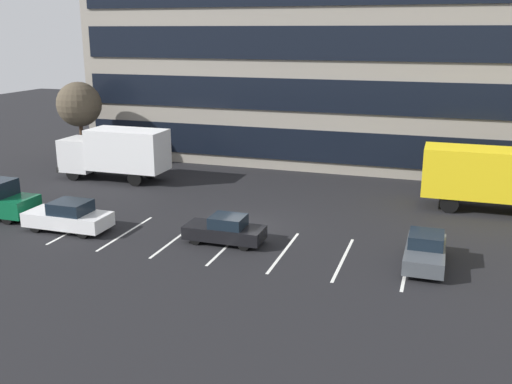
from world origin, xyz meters
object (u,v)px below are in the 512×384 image
box_truck_white (115,151)px  box_truck_yellow_all (490,177)px  sedan_black (225,230)px  bare_tree (79,105)px  sedan_charcoal (425,251)px  sedan_white (69,217)px

box_truck_white → box_truck_yellow_all: 24.03m
box_truck_yellow_all → sedan_black: size_ratio=2.00×
box_truck_white → bare_tree: bearing=145.5°
sedan_charcoal → sedan_black: sedan_charcoal is taller
box_truck_white → bare_tree: 6.73m
sedan_white → bare_tree: (-8.40, 13.58, 3.87)m
box_truck_white → box_truck_yellow_all: size_ratio=0.99×
box_truck_yellow_all → sedan_black: 15.72m
box_truck_white → box_truck_yellow_all: bearing=0.9°
box_truck_white → sedan_black: bearing=-38.4°
box_truck_white → box_truck_yellow_all: box_truck_yellow_all is taller
box_truck_yellow_all → sedan_charcoal: 10.01m
box_truck_yellow_all → sedan_black: box_truck_yellow_all is taller
sedan_black → bare_tree: size_ratio=0.61×
sedan_charcoal → sedan_white: (-17.73, -0.98, 0.07)m
box_truck_yellow_all → sedan_white: 23.24m
bare_tree → sedan_black: bearing=-37.3°
sedan_charcoal → bare_tree: (-26.13, 12.60, 3.93)m
sedan_charcoal → sedan_white: bearing=-176.8°
sedan_charcoal → sedan_black: size_ratio=1.04×
box_truck_white → sedan_charcoal: bearing=-23.4°
sedan_black → bare_tree: 21.42m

